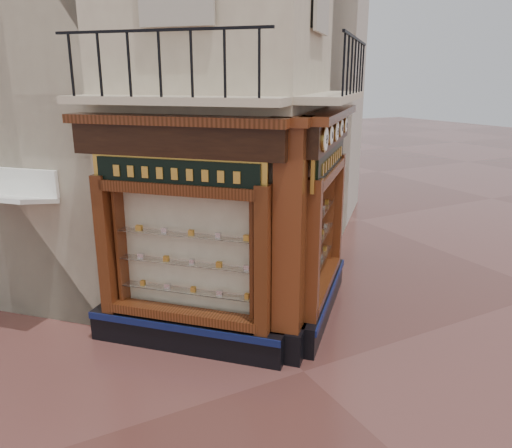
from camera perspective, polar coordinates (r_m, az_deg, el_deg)
ground at (r=8.37m, az=5.46°, el=-16.43°), size 80.00×80.00×0.00m
main_building at (r=12.70m, az=-10.53°, el=22.80°), size 11.31×11.31×12.00m
neighbour_left at (r=14.55m, az=-23.49°, el=18.96°), size 11.31×11.31×11.00m
neighbour_right at (r=15.85m, az=-4.32°, el=19.87°), size 11.31×11.31×11.00m
shopfront_left at (r=8.22m, az=-8.51°, el=-1.86°), size 2.86×2.86×3.98m
shopfront_right at (r=9.48m, az=7.66°, el=0.65°), size 2.86×2.86×3.98m
corner_pilaster at (r=7.89m, az=3.84°, el=-2.72°), size 0.85×0.85×3.98m
balcony at (r=8.31m, az=0.45°, el=14.26°), size 5.94×2.97×1.03m
clock_a at (r=7.82m, az=7.84°, el=9.59°), size 0.32×0.32×0.41m
clock_b at (r=8.38m, az=8.49°, el=10.01°), size 0.27×0.27×0.33m
clock_c at (r=9.02m, az=9.12°, el=10.43°), size 0.29×0.29×0.37m
clock_d at (r=9.63m, az=9.65°, el=10.77°), size 0.28×0.28×0.34m
clock_e at (r=10.27m, az=10.14°, el=11.08°), size 0.26×0.26×0.31m
awning at (r=10.51m, az=-25.19°, el=-10.79°), size 1.80×1.80×0.28m
signboard_left at (r=7.87m, az=-9.10°, el=5.75°), size 2.13×2.13×0.57m
signboard_right at (r=9.23m, az=8.41°, el=7.33°), size 2.28×2.28×0.61m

